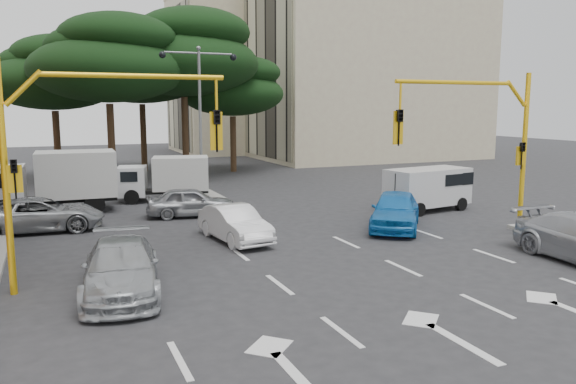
% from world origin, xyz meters
% --- Properties ---
extents(ground, '(120.00, 120.00, 0.00)m').
position_xyz_m(ground, '(0.00, 0.00, 0.00)').
color(ground, '#28282B').
rests_on(ground, ground).
extents(median_strip, '(1.40, 6.00, 0.15)m').
position_xyz_m(median_strip, '(0.00, 16.00, 0.07)').
color(median_strip, gray).
rests_on(median_strip, ground).
extents(apartment_beige_near, '(20.20, 12.15, 18.70)m').
position_xyz_m(apartment_beige_near, '(19.95, 32.00, 9.35)').
color(apartment_beige_near, '#C0AD90').
rests_on(apartment_beige_near, ground).
extents(apartment_beige_far, '(16.20, 12.15, 16.70)m').
position_xyz_m(apartment_beige_far, '(12.95, 44.00, 8.35)').
color(apartment_beige_far, '#C0AD90').
rests_on(apartment_beige_far, ground).
extents(pine_left_near, '(9.15, 9.15, 10.23)m').
position_xyz_m(pine_left_near, '(-3.94, 21.96, 7.60)').
color(pine_left_near, '#382616').
rests_on(pine_left_near, ground).
extents(pine_center, '(9.98, 9.98, 11.16)m').
position_xyz_m(pine_center, '(1.06, 23.96, 8.30)').
color(pine_center, '#382616').
rests_on(pine_center, ground).
extents(pine_left_far, '(8.32, 8.32, 9.30)m').
position_xyz_m(pine_left_far, '(-6.94, 25.96, 6.91)').
color(pine_left_far, '#382616').
rests_on(pine_left_far, ground).
extents(pine_right, '(7.49, 7.49, 8.37)m').
position_xyz_m(pine_right, '(5.06, 25.96, 6.22)').
color(pine_right, '#382616').
rests_on(pine_right, ground).
extents(pine_back, '(9.15, 9.15, 10.23)m').
position_xyz_m(pine_back, '(-0.94, 28.96, 7.60)').
color(pine_back, '#382616').
rests_on(pine_back, ground).
extents(signal_mast_right, '(5.79, 0.37, 6.00)m').
position_xyz_m(signal_mast_right, '(6.80, 1.99, 3.88)').
color(signal_mast_right, yellow).
rests_on(signal_mast_right, ground).
extents(signal_mast_left, '(5.79, 0.37, 6.00)m').
position_xyz_m(signal_mast_left, '(-6.80, 1.99, 3.88)').
color(signal_mast_left, yellow).
rests_on(signal_mast_left, ground).
extents(street_lamp_center, '(4.16, 0.36, 7.77)m').
position_xyz_m(street_lamp_center, '(0.00, 16.00, 5.43)').
color(street_lamp_center, slate).
rests_on(street_lamp_center, median_strip).
extents(car_white_hatch, '(1.82, 4.00, 1.27)m').
position_xyz_m(car_white_hatch, '(-1.57, 5.27, 0.64)').
color(car_white_hatch, white).
rests_on(car_white_hatch, ground).
extents(car_blue_compact, '(4.08, 4.57, 1.50)m').
position_xyz_m(car_blue_compact, '(4.88, 4.71, 0.75)').
color(car_blue_compact, blue).
rests_on(car_blue_compact, ground).
extents(car_silver_wagon, '(2.51, 4.86, 1.35)m').
position_xyz_m(car_silver_wagon, '(-6.02, 0.99, 0.67)').
color(car_silver_wagon, '#A3A7AB').
rests_on(car_silver_wagon, ground).
extents(car_silver_cross_a, '(4.86, 2.49, 1.31)m').
position_xyz_m(car_silver_cross_a, '(-8.00, 9.79, 0.66)').
color(car_silver_cross_a, gray).
rests_on(car_silver_cross_a, ground).
extents(car_silver_cross_b, '(4.05, 2.25, 1.30)m').
position_xyz_m(car_silver_cross_b, '(-1.95, 10.33, 0.65)').
color(car_silver_cross_b, '#93969B').
rests_on(car_silver_cross_b, ground).
extents(van_white, '(4.22, 2.37, 2.00)m').
position_xyz_m(van_white, '(8.48, 7.45, 1.00)').
color(van_white, silver).
rests_on(van_white, ground).
extents(box_truck_a, '(5.74, 2.57, 2.79)m').
position_xyz_m(box_truck_a, '(-7.47, 13.61, 1.39)').
color(box_truck_a, white).
rests_on(box_truck_a, ground).
extents(box_truck_b, '(4.91, 2.97, 2.26)m').
position_xyz_m(box_truck_b, '(-2.20, 14.95, 1.13)').
color(box_truck_b, silver).
rests_on(box_truck_b, ground).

